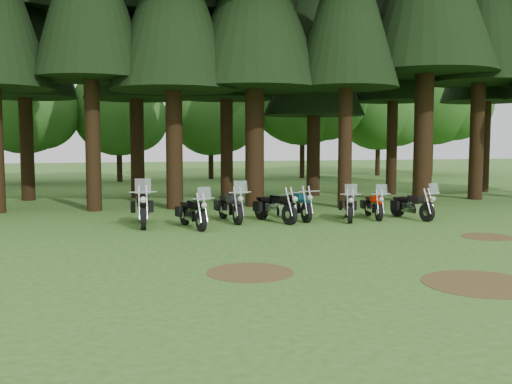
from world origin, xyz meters
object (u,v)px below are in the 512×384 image
motorcycle_5 (349,208)px  motorcycle_6 (374,206)px  motorcycle_0 (142,209)px  motorcycle_4 (297,206)px  motorcycle_7 (412,207)px  motorcycle_2 (230,207)px  motorcycle_1 (193,214)px  motorcycle_3 (275,208)px

motorcycle_5 → motorcycle_6: size_ratio=1.01×
motorcycle_0 → motorcycle_4: motorcycle_0 is taller
motorcycle_5 → motorcycle_7: (2.24, -0.27, -0.00)m
motorcycle_2 → motorcycle_7: size_ratio=1.11×
motorcycle_5 → motorcycle_0: bearing=-164.3°
motorcycle_2 → motorcycle_6: bearing=-11.0°
motorcycle_4 → motorcycle_1: bearing=-168.4°
motorcycle_1 → motorcycle_7: motorcycle_1 is taller
motorcycle_2 → motorcycle_4: motorcycle_2 is taller
motorcycle_0 → motorcycle_7: 9.10m
motorcycle_4 → motorcycle_7: size_ratio=1.07×
motorcycle_7 → motorcycle_1: bearing=167.2°
motorcycle_3 → motorcycle_7: 4.80m
motorcycle_2 → motorcycle_3: 1.48m
motorcycle_6 → motorcycle_0: bearing=-170.8°
motorcycle_3 → motorcycle_5: 2.54m
motorcycle_1 → motorcycle_5: (5.35, 0.36, -0.01)m
motorcycle_0 → motorcycle_4: 5.23m
motorcycle_0 → motorcycle_1: motorcycle_0 is taller
motorcycle_3 → motorcycle_7: bearing=-26.3°
motorcycle_0 → motorcycle_7: bearing=-2.8°
motorcycle_1 → motorcycle_3: (2.82, 0.61, 0.01)m
motorcycle_7 → motorcycle_6: bearing=142.4°
motorcycle_1 → motorcycle_4: (3.75, 1.02, 0.01)m
motorcycle_4 → motorcycle_7: motorcycle_7 is taller
motorcycle_2 → motorcycle_3: motorcycle_2 is taller
motorcycle_0 → motorcycle_6: size_ratio=1.25×
motorcycle_1 → motorcycle_6: 6.44m
motorcycle_3 → motorcycle_4: bearing=3.9°
motorcycle_5 → motorcycle_6: bearing=33.8°
motorcycle_2 → motorcycle_4: (2.34, -0.05, -0.02)m
motorcycle_0 → motorcycle_4: size_ratio=1.13×
motorcycle_0 → motorcycle_2: bearing=6.3°
motorcycle_2 → motorcycle_3: (1.41, -0.47, -0.02)m
motorcycle_0 → motorcycle_4: (5.22, 0.16, -0.07)m
motorcycle_1 → motorcycle_2: size_ratio=0.93×
motorcycle_1 → motorcycle_2: (1.42, 1.07, 0.03)m
motorcycle_6 → motorcycle_5: bearing=-155.2°
motorcycle_6 → motorcycle_2: bearing=-174.2°
motorcycle_4 → motorcycle_0: bearing=178.1°
motorcycle_1 → motorcycle_5: motorcycle_1 is taller
motorcycle_1 → motorcycle_3: size_ratio=1.00×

